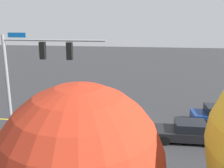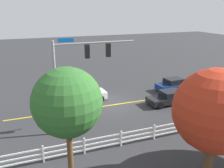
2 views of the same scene
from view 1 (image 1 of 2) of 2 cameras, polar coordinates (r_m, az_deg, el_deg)
The scene contains 8 objects.
ground_plane at distance 19.60m, azimuth 0.03°, elevation -9.41°, with size 120.00×120.00×0.00m, color #2D2D30.
lane_center_stripe at distance 19.47m, azimuth 11.93°, elevation -9.89°, with size 28.00×0.16×0.01m, color gold.
signal_assembly at distance 15.79m, azimuth -17.80°, elevation 3.09°, with size 6.22×0.38×7.17m.
car_0 at distance 21.46m, azimuth 23.28°, elevation -6.53°, with size 4.47×2.04×1.44m.
car_1 at distance 21.63m, azimuth -5.51°, elevation -5.25°, with size 4.50×2.09×1.40m.
car_2 at distance 17.82m, azimuth 16.74°, elevation -10.28°, with size 4.39×1.97×1.35m.
pedestrian at distance 16.83m, azimuth -17.97°, elevation -10.82°, with size 0.45×0.48×1.69m.
tree_0 at distance 7.02m, azimuth -7.02°, elevation -17.99°, with size 4.44×4.44×6.35m.
Camera 1 is at (-2.62, 17.78, 7.84)m, focal length 40.39 mm.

